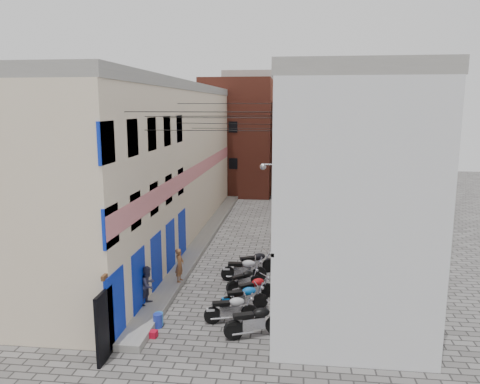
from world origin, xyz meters
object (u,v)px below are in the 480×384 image
at_px(motorcycle_d, 254,288).
at_px(motorcycle_g, 255,262).
at_px(motorcycle_e, 244,279).
at_px(motorcycle_b, 231,307).
at_px(person_b, 148,285).
at_px(red_crate, 152,334).
at_px(motorcycle_a, 255,320).
at_px(motorcycle_f, 244,268).
at_px(water_jug_near, 158,321).
at_px(person_a, 180,265).
at_px(motorcycle_c, 244,296).
at_px(water_jug_far, 159,319).

relative_size(motorcycle_d, motorcycle_g, 0.92).
distance_m(motorcycle_d, motorcycle_e, 1.14).
xyz_separation_m(motorcycle_b, person_b, (-3.28, 0.69, 0.42)).
distance_m(motorcycle_e, person_b, 4.16).
bearing_deg(motorcycle_b, red_crate, -75.83).
height_order(motorcycle_a, motorcycle_f, motorcycle_a).
relative_size(motorcycle_a, water_jug_near, 4.33).
bearing_deg(person_a, motorcycle_b, -135.26).
xyz_separation_m(motorcycle_a, motorcycle_d, (-0.31, 2.95, -0.07)).
xyz_separation_m(motorcycle_c, water_jug_far, (-2.85, -1.64, -0.31)).
xyz_separation_m(motorcycle_f, water_jug_near, (-2.50, -4.81, -0.34)).
relative_size(motorcycle_b, motorcycle_f, 0.97).
distance_m(motorcycle_b, motorcycle_g, 5.06).
height_order(motorcycle_a, motorcycle_b, motorcycle_a).
distance_m(water_jug_far, red_crate, 0.87).
xyz_separation_m(motorcycle_g, person_a, (-3.07, -1.95, 0.38)).
height_order(person_a, water_jug_far, person_a).
bearing_deg(motorcycle_b, motorcycle_c, 147.61).
height_order(person_b, water_jug_far, person_b).
relative_size(person_a, water_jug_near, 2.94).
distance_m(person_b, water_jug_far, 1.64).
height_order(motorcycle_f, water_jug_near, motorcycle_f).
relative_size(motorcycle_b, motorcycle_e, 1.13).
distance_m(motorcycle_b, motorcycle_f, 4.12).
relative_size(motorcycle_b, person_a, 1.35).
distance_m(motorcycle_b, person_b, 3.38).
xyz_separation_m(motorcycle_a, motorcycle_b, (-0.94, 0.97, -0.05)).
bearing_deg(motorcycle_f, motorcycle_e, 1.31).
relative_size(motorcycle_b, motorcycle_g, 0.95).
bearing_deg(water_jug_near, motorcycle_e, 54.47).
height_order(motorcycle_b, red_crate, motorcycle_b).
height_order(motorcycle_b, motorcycle_d, motorcycle_b).
distance_m(motorcycle_b, red_crate, 2.92).
relative_size(motorcycle_f, water_jug_near, 4.12).
relative_size(motorcycle_c, person_a, 1.31).
bearing_deg(water_jug_far, motorcycle_f, 61.76).
distance_m(motorcycle_f, person_a, 2.87).
relative_size(motorcycle_e, water_jug_near, 3.53).
bearing_deg(person_a, motorcycle_d, -104.62).
bearing_deg(motorcycle_e, motorcycle_c, -34.49).
height_order(motorcycle_a, water_jug_far, motorcycle_a).
bearing_deg(motorcycle_e, red_crate, -71.56).
bearing_deg(motorcycle_d, motorcycle_e, 167.61).
bearing_deg(water_jug_far, person_a, 92.36).
height_order(motorcycle_a, water_jug_near, motorcycle_a).
relative_size(motorcycle_e, person_a, 1.20).
height_order(motorcycle_e, red_crate, motorcycle_e).
bearing_deg(motorcycle_f, motorcycle_c, 0.59).
bearing_deg(water_jug_near, motorcycle_b, 15.37).
height_order(motorcycle_c, motorcycle_e, motorcycle_c).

